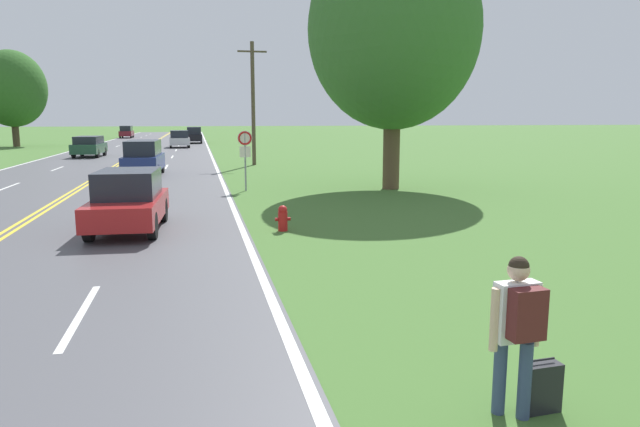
{
  "coord_description": "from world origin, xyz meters",
  "views": [
    {
      "loc": [
        4.92,
        -1.4,
        2.99
      ],
      "look_at": [
        7.28,
        9.5,
        1.1
      ],
      "focal_mm": 32.0,
      "sensor_mm": 36.0,
      "label": 1
    }
  ],
  "objects_px": {
    "car_maroon_van_horizon": "(126,132)",
    "tree_mid_treeline": "(394,30)",
    "car_dark_green_suv_mid_far": "(89,146)",
    "car_dark_blue_suv_mid_near": "(144,157)",
    "tree_behind_sign": "(12,89)",
    "fire_hydrant": "(283,218)",
    "traffic_sign": "(245,146)",
    "suitcase": "(541,387)",
    "car_black_van_distant": "(194,135)",
    "car_red_sedan_approaching": "(128,200)",
    "hitchhiker_person": "(518,321)",
    "car_silver_hatchback_receding": "(179,139)"
  },
  "relations": [
    {
      "from": "fire_hydrant",
      "to": "car_red_sedan_approaching",
      "type": "bearing_deg",
      "value": 167.02
    },
    {
      "from": "car_dark_blue_suv_mid_near",
      "to": "car_maroon_van_horizon",
      "type": "xyz_separation_m",
      "value": [
        -7.23,
        57.39,
        -0.02
      ]
    },
    {
      "from": "car_red_sedan_approaching",
      "to": "car_dark_green_suv_mid_far",
      "type": "relative_size",
      "value": 0.95
    },
    {
      "from": "car_silver_hatchback_receding",
      "to": "car_black_van_distant",
      "type": "relative_size",
      "value": 0.83
    },
    {
      "from": "car_red_sedan_approaching",
      "to": "car_dark_blue_suv_mid_near",
      "type": "height_order",
      "value": "car_dark_blue_suv_mid_near"
    },
    {
      "from": "car_dark_blue_suv_mid_near",
      "to": "tree_mid_treeline",
      "type": "bearing_deg",
      "value": 55.94
    },
    {
      "from": "car_dark_green_suv_mid_far",
      "to": "suitcase",
      "type": "bearing_deg",
      "value": -161.98
    },
    {
      "from": "fire_hydrant",
      "to": "tree_mid_treeline",
      "type": "height_order",
      "value": "tree_mid_treeline"
    },
    {
      "from": "fire_hydrant",
      "to": "hitchhiker_person",
      "type": "bearing_deg",
      "value": -85.15
    },
    {
      "from": "fire_hydrant",
      "to": "suitcase",
      "type": "bearing_deg",
      "value": -83.15
    },
    {
      "from": "car_black_van_distant",
      "to": "car_dark_green_suv_mid_far",
      "type": "bearing_deg",
      "value": -18.91
    },
    {
      "from": "car_red_sedan_approaching",
      "to": "car_maroon_van_horizon",
      "type": "distance_m",
      "value": 72.91
    },
    {
      "from": "traffic_sign",
      "to": "tree_behind_sign",
      "type": "xyz_separation_m",
      "value": [
        -20.1,
        41.1,
        4.01
      ]
    },
    {
      "from": "tree_behind_sign",
      "to": "car_silver_hatchback_receding",
      "type": "relative_size",
      "value": 2.58
    },
    {
      "from": "suitcase",
      "to": "fire_hydrant",
      "type": "xyz_separation_m",
      "value": [
        -1.19,
        9.92,
        0.09
      ]
    },
    {
      "from": "traffic_sign",
      "to": "car_dark_green_suv_mid_far",
      "type": "height_order",
      "value": "traffic_sign"
    },
    {
      "from": "fire_hydrant",
      "to": "traffic_sign",
      "type": "height_order",
      "value": "traffic_sign"
    },
    {
      "from": "hitchhiker_person",
      "to": "tree_behind_sign",
      "type": "relative_size",
      "value": 0.17
    },
    {
      "from": "car_red_sedan_approaching",
      "to": "hitchhiker_person",
      "type": "bearing_deg",
      "value": 26.8
    },
    {
      "from": "tree_behind_sign",
      "to": "car_dark_green_suv_mid_far",
      "type": "xyz_separation_m",
      "value": [
        10.19,
        -18.28,
        -5.01
      ]
    },
    {
      "from": "fire_hydrant",
      "to": "car_red_sedan_approaching",
      "type": "height_order",
      "value": "car_red_sedan_approaching"
    },
    {
      "from": "tree_mid_treeline",
      "to": "car_dark_green_suv_mid_far",
      "type": "height_order",
      "value": "tree_mid_treeline"
    },
    {
      "from": "tree_mid_treeline",
      "to": "car_dark_green_suv_mid_far",
      "type": "relative_size",
      "value": 2.45
    },
    {
      "from": "fire_hydrant",
      "to": "car_dark_green_suv_mid_far",
      "type": "relative_size",
      "value": 0.16
    },
    {
      "from": "hitchhiker_person",
      "to": "car_dark_green_suv_mid_far",
      "type": "xyz_separation_m",
      "value": [
        -11.0,
        41.44,
        -0.17
      ]
    },
    {
      "from": "traffic_sign",
      "to": "suitcase",
      "type": "bearing_deg",
      "value": -85.59
    },
    {
      "from": "tree_behind_sign",
      "to": "car_red_sedan_approaching",
      "type": "bearing_deg",
      "value": -71.49
    },
    {
      "from": "tree_behind_sign",
      "to": "car_dark_green_suv_mid_far",
      "type": "relative_size",
      "value": 2.27
    },
    {
      "from": "car_dark_blue_suv_mid_near",
      "to": "tree_behind_sign",
      "type": "bearing_deg",
      "value": -152.77
    },
    {
      "from": "suitcase",
      "to": "fire_hydrant",
      "type": "distance_m",
      "value": 9.99
    },
    {
      "from": "suitcase",
      "to": "tree_mid_treeline",
      "type": "bearing_deg",
      "value": -18.5
    },
    {
      "from": "suitcase",
      "to": "car_black_van_distant",
      "type": "xyz_separation_m",
      "value": [
        -3.56,
        63.79,
        0.71
      ]
    },
    {
      "from": "suitcase",
      "to": "car_dark_blue_suv_mid_near",
      "type": "relative_size",
      "value": 0.13
    },
    {
      "from": "car_maroon_van_horizon",
      "to": "tree_mid_treeline",
      "type": "bearing_deg",
      "value": -165.22
    },
    {
      "from": "traffic_sign",
      "to": "car_black_van_distant",
      "type": "xyz_separation_m",
      "value": [
        -2.13,
        45.23,
        -0.87
      ]
    },
    {
      "from": "suitcase",
      "to": "car_maroon_van_horizon",
      "type": "distance_m",
      "value": 84.36
    },
    {
      "from": "car_dark_blue_suv_mid_near",
      "to": "car_dark_green_suv_mid_far",
      "type": "bearing_deg",
      "value": -158.54
    },
    {
      "from": "suitcase",
      "to": "car_black_van_distant",
      "type": "height_order",
      "value": "car_black_van_distant"
    },
    {
      "from": "car_maroon_van_horizon",
      "to": "car_red_sedan_approaching",
      "type": "bearing_deg",
      "value": -174.17
    },
    {
      "from": "hitchhiker_person",
      "to": "car_dark_blue_suv_mid_near",
      "type": "distance_m",
      "value": 26.59
    },
    {
      "from": "car_dark_blue_suv_mid_near",
      "to": "car_maroon_van_horizon",
      "type": "bearing_deg",
      "value": -170.22
    },
    {
      "from": "fire_hydrant",
      "to": "car_black_van_distant",
      "type": "bearing_deg",
      "value": 92.52
    },
    {
      "from": "car_dark_green_suv_mid_far",
      "to": "car_silver_hatchback_receding",
      "type": "distance_m",
      "value": 14.24
    },
    {
      "from": "suitcase",
      "to": "car_red_sedan_approaching",
      "type": "xyz_separation_m",
      "value": [
        -5.18,
        10.84,
        0.56
      ]
    },
    {
      "from": "car_silver_hatchback_receding",
      "to": "car_dark_green_suv_mid_far",
      "type": "bearing_deg",
      "value": -29.02
    },
    {
      "from": "hitchhiker_person",
      "to": "car_silver_hatchback_receding",
      "type": "xyz_separation_m",
      "value": [
        -4.66,
        54.19,
        -0.13
      ]
    },
    {
      "from": "car_black_van_distant",
      "to": "car_silver_hatchback_receding",
      "type": "bearing_deg",
      "value": -8.24
    },
    {
      "from": "tree_mid_treeline",
      "to": "car_black_van_distant",
      "type": "relative_size",
      "value": 2.31
    },
    {
      "from": "car_red_sedan_approaching",
      "to": "car_dark_green_suv_mid_far",
      "type": "bearing_deg",
      "value": -165.75
    },
    {
      "from": "car_dark_green_suv_mid_far",
      "to": "car_black_van_distant",
      "type": "relative_size",
      "value": 0.94
    }
  ]
}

